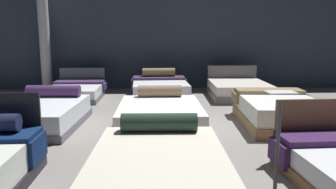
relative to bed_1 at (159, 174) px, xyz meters
The scene contains 11 objects.
ground_plane 2.77m from the bed_1, 89.15° to the left, with size 18.00×18.00×0.02m, color gray.
showroom_back_wall 7.74m from the bed_1, 89.69° to the left, with size 18.00×0.06×3.50m, color #333D4C.
bed_1 is the anchor object (origin of this frame).
bed_3 3.65m from the bed_1, 127.92° to the left, with size 1.53×2.18×0.70m.
bed_4 2.92m from the bed_1, 89.13° to the left, with size 1.66×2.11×0.67m.
bed_5 3.73m from the bed_1, 50.30° to the left, with size 1.59×2.14×0.59m.
bed_6 6.31m from the bed_1, 111.58° to the left, with size 1.55×2.02×0.77m.
bed_7 5.81m from the bed_1, 89.37° to the left, with size 1.68×2.08×0.79m.
bed_8 6.19m from the bed_1, 68.14° to the left, with size 1.67×2.04×0.84m.
price_sign 1.23m from the bed_1, ahead, with size 0.28×0.24×1.18m.
support_pillar 7.99m from the bed_1, 116.55° to the left, with size 0.32×0.32×3.50m, color silver.
Camera 1 is at (-0.05, -6.01, 1.70)m, focal length 34.42 mm.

